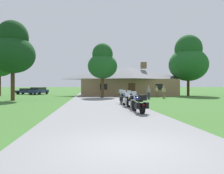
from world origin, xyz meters
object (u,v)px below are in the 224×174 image
Objects in this scene: bystander_tan_shirt_beside_signpost at (164,91)px; parked_navy_sedan_far_left at (26,91)px; parked_navy_suv_far_left at (39,91)px; tree_by_lodge_front at (103,63)px; bystander_gray_shirt_by_tree at (149,92)px; motorcycle_blue_nearest_to_camera at (139,104)px; motorcycle_blue_third_in_row at (127,99)px; bystander_tan_shirt_near_lodge at (157,91)px; motorcycle_green_farthest_in_row at (123,98)px; tree_left_near at (13,49)px; tree_right_of_lodge at (188,60)px; motorcycle_white_second_in_row at (132,101)px.

parked_navy_sedan_far_left is (-22.52, 15.66, -0.31)m from bystander_tan_shirt_beside_signpost.
bystander_tan_shirt_beside_signpost is 0.34× the size of parked_navy_suv_far_left.
bystander_gray_shirt_by_tree is at bearing -33.42° from tree_by_lodge_front.
parked_navy_suv_far_left is (-12.79, 30.08, 0.17)m from motorcycle_blue_nearest_to_camera.
bystander_tan_shirt_near_lodge reaches higher than motorcycle_blue_third_in_row.
bystander_tan_shirt_beside_signpost is at bearing 50.53° from motorcycle_green_farthest_in_row.
motorcycle_green_farthest_in_row is 0.27× the size of tree_by_lodge_front.
tree_left_near is at bearing -153.63° from parked_navy_sedan_far_left.
motorcycle_green_farthest_in_row is at bearing -137.80° from bystander_tan_shirt_near_lodge.
tree_right_of_lodge is (6.76, 3.69, 5.14)m from bystander_tan_shirt_near_lodge.
motorcycle_green_farthest_in_row is at bearing -131.03° from tree_right_of_lodge.
tree_by_lodge_front reaches higher than motorcycle_white_second_in_row.
bystander_gray_shirt_by_tree reaches higher than parked_navy_sedan_far_left.
bystander_tan_shirt_beside_signpost is 19.65m from tree_left_near.
motorcycle_blue_nearest_to_camera is 0.23× the size of tree_left_near.
parked_navy_sedan_far_left is (-3.67, 18.21, -5.24)m from tree_left_near.
motorcycle_blue_third_in_row is 1.24× the size of bystander_tan_shirt_beside_signpost.
parked_navy_sedan_far_left is (-29.27, 8.85, -5.45)m from tree_right_of_lodge.
tree_right_of_lodge is at bearing 20.09° from tree_left_near.
tree_left_near is 0.89× the size of tree_right_of_lodge.
bystander_gray_shirt_by_tree is 0.18× the size of tree_left_near.
bystander_gray_shirt_by_tree reaches higher than motorcycle_blue_nearest_to_camera.
bystander_tan_shirt_beside_signpost reaches higher than motorcycle_blue_third_in_row.
motorcycle_green_farthest_in_row is 1.24× the size of bystander_gray_shirt_by_tree.
motorcycle_blue_nearest_to_camera is at bearing -121.65° from tree_right_of_lodge.
tree_right_of_lodge is at bearing 10.87° from bystander_tan_shirt_near_lodge.
parked_navy_suv_far_left is (-12.79, 27.62, 0.16)m from motorcycle_white_second_in_row.
motorcycle_white_second_in_row is 17.68m from bystander_tan_shirt_near_lodge.
bystander_tan_shirt_near_lodge is 0.22× the size of tree_by_lodge_front.
bystander_tan_shirt_near_lodge is 1.00× the size of bystander_tan_shirt_beside_signpost.
parked_navy_suv_far_left reaches higher than parked_navy_sedan_far_left.
tree_left_near reaches higher than motorcycle_blue_nearest_to_camera.
motorcycle_blue_nearest_to_camera is 1.00× the size of motorcycle_blue_third_in_row.
tree_by_lodge_front is at bearing -30.99° from parked_navy_suv_far_left.
parked_navy_suv_far_left is at bearing 106.80° from motorcycle_blue_nearest_to_camera.
motorcycle_white_second_in_row is 1.23× the size of bystander_tan_shirt_near_lodge.
motorcycle_blue_third_in_row is at bearing -135.23° from parked_navy_sedan_far_left.
parked_navy_suv_far_left is (-19.83, 11.40, -0.17)m from bystander_tan_shirt_near_lodge.
bystander_gray_shirt_by_tree reaches higher than parked_navy_suv_far_left.
bystander_tan_shirt_beside_signpost is at bearing -134.77° from tree_right_of_lodge.
parked_navy_suv_far_left is (-17.33, 15.95, -0.17)m from bystander_gray_shirt_by_tree.
motorcycle_blue_third_in_row is at bearing -133.84° from bystander_tan_shirt_near_lodge.
bystander_tan_shirt_beside_signpost is (0.00, -3.12, 0.00)m from bystander_tan_shirt_near_lodge.
bystander_gray_shirt_by_tree reaches higher than motorcycle_white_second_in_row.
bystander_tan_shirt_near_lodge is 0.37× the size of parked_navy_sedan_far_left.
tree_right_of_lodge is at bearing 48.88° from motorcycle_blue_third_in_row.
motorcycle_white_second_in_row is 32.66m from parked_navy_sedan_far_left.
parked_navy_suv_far_left is at bearing 114.72° from motorcycle_white_second_in_row.
motorcycle_blue_nearest_to_camera is 32.69m from parked_navy_suv_far_left.
tree_right_of_lodge is (14.96, 4.49, 1.10)m from tree_by_lodge_front.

